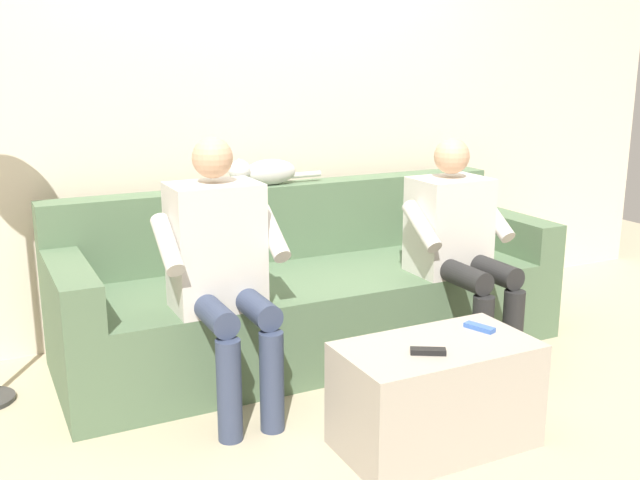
% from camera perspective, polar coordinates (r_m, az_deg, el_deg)
% --- Properties ---
extents(ground_plane, '(8.00, 8.00, 0.00)m').
position_cam_1_polar(ground_plane, '(3.28, 4.91, -12.65)').
color(ground_plane, tan).
extents(back_wall, '(5.69, 0.06, 2.58)m').
position_cam_1_polar(back_wall, '(4.08, -4.26, 11.47)').
color(back_wall, beige).
rests_on(back_wall, ground).
extents(couch, '(2.54, 0.86, 0.82)m').
position_cam_1_polar(couch, '(3.77, -0.82, -4.29)').
color(couch, '#516B4C').
rests_on(couch, ground).
extents(coffee_table, '(0.75, 0.41, 0.42)m').
position_cam_1_polar(coffee_table, '(2.90, 9.04, -11.90)').
color(coffee_table, '#A89E8E').
rests_on(coffee_table, ground).
extents(person_left_seated, '(0.51, 0.60, 1.09)m').
position_cam_1_polar(person_left_seated, '(3.64, 10.72, 0.18)').
color(person_left_seated, beige).
rests_on(person_left_seated, ground).
extents(person_right_seated, '(0.53, 0.57, 1.16)m').
position_cam_1_polar(person_right_seated, '(3.08, -7.77, -1.65)').
color(person_right_seated, beige).
rests_on(person_right_seated, ground).
extents(cat_on_backrest, '(0.52, 0.12, 0.15)m').
position_cam_1_polar(cat_on_backrest, '(3.84, -4.47, 5.35)').
color(cat_on_backrest, silver).
rests_on(cat_on_backrest, couch).
extents(remote_black, '(0.13, 0.10, 0.02)m').
position_cam_1_polar(remote_black, '(2.72, 8.47, -8.62)').
color(remote_black, black).
rests_on(remote_black, coffee_table).
extents(remote_blue, '(0.08, 0.13, 0.02)m').
position_cam_1_polar(remote_blue, '(2.99, 12.38, -6.71)').
color(remote_blue, '#3860B7').
rests_on(remote_blue, coffee_table).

